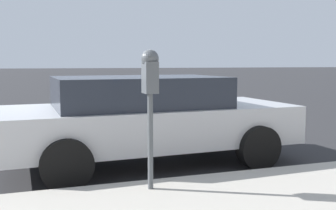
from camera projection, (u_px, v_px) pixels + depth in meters
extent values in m
plane|color=#2B2B2D|center=(90.00, 154.00, 6.62)|extent=(220.00, 220.00, 0.00)
cylinder|color=#4C5156|center=(150.00, 142.00, 4.27)|extent=(0.06, 0.06, 1.05)
cube|color=#4C5156|center=(150.00, 78.00, 4.20)|extent=(0.20, 0.14, 0.34)
sphere|color=#4C5156|center=(150.00, 58.00, 4.18)|extent=(0.19, 0.19, 0.19)
cube|color=#19389E|center=(147.00, 81.00, 4.30)|extent=(0.01, 0.11, 0.12)
cube|color=black|center=(147.00, 70.00, 4.29)|extent=(0.01, 0.10, 0.08)
cube|color=#B7BABF|center=(150.00, 124.00, 5.97)|extent=(1.96, 4.41, 0.56)
cube|color=#232833|center=(139.00, 92.00, 5.86)|extent=(1.67, 2.49, 0.44)
cylinder|color=black|center=(204.00, 128.00, 7.31)|extent=(0.24, 0.65, 0.64)
cylinder|color=black|center=(258.00, 147.00, 5.65)|extent=(0.24, 0.65, 0.64)
cylinder|color=black|center=(54.00, 138.00, 6.36)|extent=(0.24, 0.65, 0.64)
cylinder|color=black|center=(67.00, 165.00, 4.69)|extent=(0.24, 0.65, 0.64)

